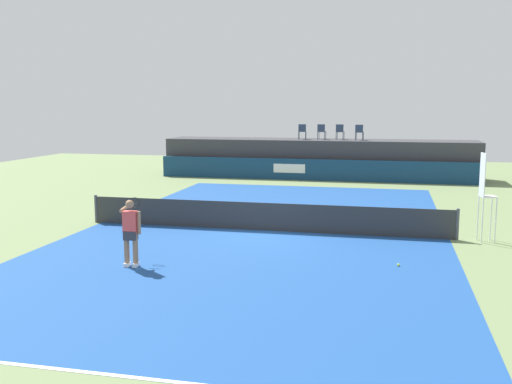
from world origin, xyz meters
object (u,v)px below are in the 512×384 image
net_post_near (96,209)px  net_post_far (458,224)px  spectator_chair_right (359,132)px  spectator_chair_far_left (302,131)px  tennis_player (131,230)px  tennis_ball (398,265)px  umpire_chair (485,191)px  spectator_chair_left (322,131)px  spectator_chair_center (340,131)px

net_post_near → net_post_far: same height
spectator_chair_right → net_post_far: 15.71m
spectator_chair_far_left → tennis_player: 20.36m
spectator_chair_far_left → net_post_near: spectator_chair_far_left is taller
net_post_far → tennis_ball: net_post_far is taller
net_post_near → umpire_chair: bearing=-0.1°
spectator_chair_far_left → net_post_far: (7.17, -15.16, -2.19)m
net_post_near → tennis_player: 6.32m
spectator_chair_left → spectator_chair_center: (1.06, 0.06, 0.00)m
tennis_player → spectator_chair_center: bearing=79.8°
spectator_chair_far_left → umpire_chair: spectator_chair_far_left is taller
spectator_chair_center → net_post_far: bearing=-72.0°
tennis_player → tennis_ball: 7.08m
spectator_chair_left → spectator_chair_right: bearing=-5.6°
spectator_chair_right → net_post_near: 17.45m
net_post_far → net_post_near: bearing=180.0°
spectator_chair_center → net_post_near: size_ratio=0.89×
umpire_chair → tennis_ball: size_ratio=40.59×
tennis_player → spectator_chair_left: bearing=82.7°
spectator_chair_far_left → spectator_chair_right: size_ratio=1.00×
spectator_chair_far_left → spectator_chair_left: bearing=6.2°
spectator_chair_far_left → tennis_ball: 19.61m
spectator_chair_right → umpire_chair: 15.81m
spectator_chair_right → net_post_far: size_ratio=0.89×
spectator_chair_center → tennis_ball: size_ratio=13.06×
spectator_chair_far_left → spectator_chair_center: (2.18, 0.18, 0.00)m
tennis_player → net_post_near: bearing=126.3°
umpire_chair → tennis_ball: umpire_chair is taller
net_post_near → tennis_ball: (10.58, -3.52, -0.46)m
tennis_ball → spectator_chair_center: bearing=99.5°
spectator_chair_far_left → spectator_chair_right: same height
net_post_near → spectator_chair_far_left: bearing=71.0°
net_post_near → spectator_chair_left: bearing=67.5°
spectator_chair_right → net_post_near: (-8.53, -15.06, -2.19)m
spectator_chair_center → umpire_chair: bearing=-69.5°
spectator_chair_left → tennis_player: (-2.61, -20.36, -1.73)m
spectator_chair_left → umpire_chair: size_ratio=0.32×
umpire_chair → tennis_player: umpire_chair is taller
umpire_chair → tennis_player: size_ratio=1.56×
spectator_chair_far_left → tennis_ball: size_ratio=13.06×
spectator_chair_far_left → umpire_chair: (7.92, -15.18, -1.11)m
spectator_chair_left → umpire_chair: spectator_chair_left is taller
spectator_chair_center → spectator_chair_right: (1.13, -0.28, 0.00)m
spectator_chair_left → spectator_chair_center: same height
spectator_chair_left → net_post_near: 16.69m
tennis_ball → tennis_player: bearing=-167.2°
spectator_chair_far_left → net_post_far: bearing=-64.7°
spectator_chair_center → tennis_ball: (3.17, -18.86, -2.66)m
spectator_chair_far_left → net_post_near: bearing=-109.0°
spectator_chair_far_left → spectator_chair_center: size_ratio=1.00×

